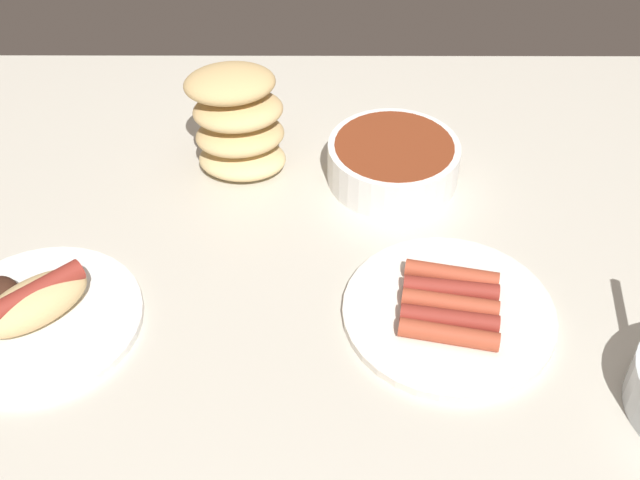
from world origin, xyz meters
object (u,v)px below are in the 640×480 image
bowl_chili (397,160)px  plate_sausages (453,310)px  plate_hotdog_assembled (40,311)px  bread_stack (241,122)px

bowl_chili → plate_sausages: bearing=100.9°
plate_hotdog_assembled → bowl_chili: 47.19cm
plate_hotdog_assembled → bowl_chili: (-39.88, -25.21, 1.15)cm
plate_hotdog_assembled → bread_stack: bearing=-125.8°
bread_stack → bowl_chili: bread_stack is taller
plate_sausages → bread_stack: size_ratio=1.62×
plate_hotdog_assembled → bowl_chili: size_ratio=1.30×
bread_stack → plate_hotdog_assembled: bearing=54.2°
plate_hotdog_assembled → bread_stack: size_ratio=1.53×
plate_sausages → bowl_chili: (4.65, -24.18, 2.05)cm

